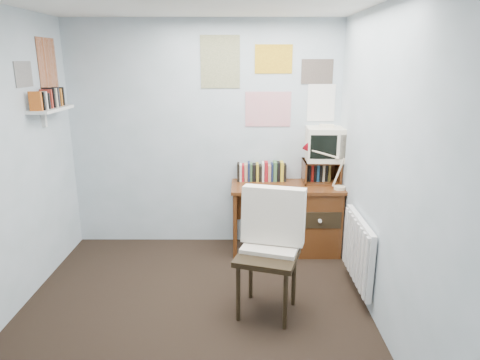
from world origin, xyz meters
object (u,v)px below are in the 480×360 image
object	(u,v)px
desk_chair	(267,257)
crt_tv	(326,142)
wall_shelf	(51,109)
desk	(310,216)
radiator	(358,250)
tv_riser	(321,171)
desk_lamp	(341,169)

from	to	relation	value
desk_chair	crt_tv	size ratio (longest dim) A/B	2.46
wall_shelf	desk_chair	bearing A→B (deg)	-23.40
desk_chair	crt_tv	distance (m)	1.70
crt_tv	desk	bearing A→B (deg)	-137.44
desk_chair	wall_shelf	size ratio (longest dim) A/B	1.65
desk	radiator	distance (m)	0.97
tv_riser	crt_tv	size ratio (longest dim) A/B	0.96
desk	crt_tv	size ratio (longest dim) A/B	2.87
desk_lamp	crt_tv	xyz separation A→B (m)	(-0.11, 0.29, 0.23)
desk_lamp	radiator	distance (m)	0.95
desk_lamp	tv_riser	size ratio (longest dim) A/B	1.09
tv_riser	wall_shelf	world-z (taller)	wall_shelf
crt_tv	wall_shelf	distance (m)	2.80
desk_chair	desk_lamp	xyz separation A→B (m)	(0.82, 1.09, 0.47)
desk	wall_shelf	bearing A→B (deg)	-171.60
desk_lamp	tv_riser	world-z (taller)	desk_lamp
crt_tv	wall_shelf	bearing A→B (deg)	-167.08
tv_riser	crt_tv	bearing A→B (deg)	29.39
desk_lamp	radiator	size ratio (longest dim) A/B	0.55
crt_tv	wall_shelf	xyz separation A→B (m)	(-2.73, -0.51, 0.41)
tv_riser	crt_tv	world-z (taller)	crt_tv
desk_lamp	wall_shelf	distance (m)	2.92
desk	desk_lamp	size ratio (longest dim) A/B	2.75
desk_lamp	wall_shelf	size ratio (longest dim) A/B	0.70
desk_chair	wall_shelf	bearing A→B (deg)	173.91
desk	radiator	bearing A→B (deg)	-72.76
crt_tv	tv_riser	bearing A→B (deg)	-148.29
tv_riser	desk	bearing A→B (deg)	-137.04
desk_lamp	radiator	bearing A→B (deg)	-106.83
wall_shelf	tv_riser	bearing A→B (deg)	10.32
radiator	crt_tv	bearing A→B (deg)	97.23
crt_tv	wall_shelf	world-z (taller)	wall_shelf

